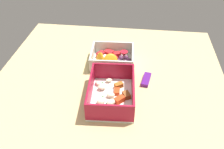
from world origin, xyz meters
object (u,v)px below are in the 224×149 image
pasta_container (112,94)px  paper_cup_liner (114,46)px  fruit_bowl (112,58)px  candy_bar (146,80)px

pasta_container → paper_cup_liner: (-30.03, -2.62, -1.18)cm
fruit_bowl → paper_cup_liner: fruit_bowl is taller
pasta_container → paper_cup_liner: size_ratio=6.43×
fruit_bowl → paper_cup_liner: bearing=-178.1°
pasta_container → candy_bar: (-10.36, 10.66, -1.52)cm
fruit_bowl → candy_bar: bearing=54.1°
candy_bar → paper_cup_liner: (-19.67, -13.27, 0.34)cm
pasta_container → paper_cup_liner: bearing=-178.6°
pasta_container → candy_bar: size_ratio=2.94×
fruit_bowl → paper_cup_liner: size_ratio=5.08×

